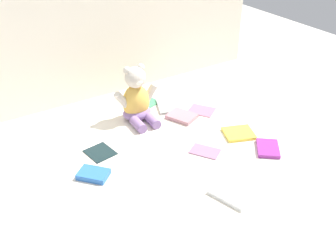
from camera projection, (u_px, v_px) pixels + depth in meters
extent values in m
plane|color=silver|center=(153.00, 137.00, 1.53)|extent=(3.20, 3.20, 0.00)
cube|color=silver|center=(99.00, 35.00, 1.70)|extent=(1.59, 0.03, 0.56)
ellipsoid|color=#E5B24C|center=(136.00, 102.00, 1.62)|extent=(0.12, 0.09, 0.15)
ellipsoid|color=#8C6BA5|center=(137.00, 113.00, 1.64)|extent=(0.13, 0.10, 0.05)
sphere|color=beige|center=(135.00, 77.00, 1.56)|extent=(0.09, 0.09, 0.08)
ellipsoid|color=white|center=(139.00, 82.00, 1.54)|extent=(0.04, 0.03, 0.03)
sphere|color=beige|center=(127.00, 71.00, 1.53)|extent=(0.03, 0.03, 0.03)
sphere|color=beige|center=(141.00, 68.00, 1.56)|extent=(0.03, 0.03, 0.03)
cylinder|color=beige|center=(122.00, 100.00, 1.57)|extent=(0.07, 0.04, 0.08)
cylinder|color=beige|center=(150.00, 93.00, 1.63)|extent=(0.07, 0.04, 0.08)
cylinder|color=#8C6BA5|center=(138.00, 124.00, 1.57)|extent=(0.04, 0.09, 0.04)
cylinder|color=#8C6BA5|center=(152.00, 120.00, 1.60)|extent=(0.04, 0.09, 0.04)
cube|color=yellow|center=(239.00, 133.00, 1.54)|extent=(0.14, 0.13, 0.01)
cube|color=#16282A|center=(100.00, 152.00, 1.44)|extent=(0.10, 0.11, 0.01)
cube|color=#A46B8E|center=(205.00, 151.00, 1.44)|extent=(0.11, 0.12, 0.01)
cube|color=blue|center=(93.00, 174.00, 1.32)|extent=(0.12, 0.12, 0.02)
cube|color=#AF6783|center=(202.00, 110.00, 1.70)|extent=(0.13, 0.14, 0.01)
cube|color=#409262|center=(144.00, 101.00, 1.77)|extent=(0.13, 0.14, 0.01)
cube|color=white|center=(232.00, 194.00, 1.24)|extent=(0.12, 0.15, 0.01)
cube|color=#AC7681|center=(182.00, 116.00, 1.65)|extent=(0.13, 0.14, 0.02)
cube|color=purple|center=(268.00, 148.00, 1.45)|extent=(0.13, 0.13, 0.01)
cube|color=#999D99|center=(166.00, 106.00, 1.73)|extent=(0.11, 0.15, 0.01)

